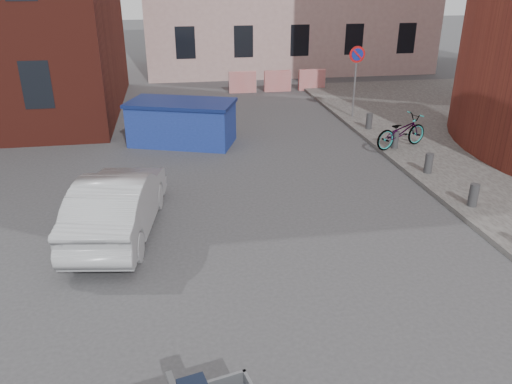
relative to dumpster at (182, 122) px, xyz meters
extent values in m
plane|color=#38383A|center=(0.59, -7.57, -0.71)|extent=(120.00, 120.00, 0.00)
cylinder|color=gray|center=(6.59, 1.93, 0.71)|extent=(0.07, 0.07, 2.60)
cylinder|color=red|center=(6.59, 1.91, 1.76)|extent=(0.60, 0.03, 0.60)
cylinder|color=navy|center=(6.59, 1.89, 1.76)|extent=(0.44, 0.03, 0.44)
cylinder|color=#3A3A3D|center=(6.59, -6.37, -0.32)|extent=(0.22, 0.22, 0.55)
cylinder|color=#3A3A3D|center=(6.59, -4.17, -0.32)|extent=(0.22, 0.22, 0.55)
cylinder|color=#3A3A3D|center=(6.59, -1.97, -0.32)|extent=(0.22, 0.22, 0.55)
cylinder|color=#3A3A3D|center=(6.59, 0.23, -0.32)|extent=(0.22, 0.22, 0.55)
cube|color=red|center=(3.09, 7.43, -0.21)|extent=(1.30, 0.18, 1.00)
cube|color=red|center=(4.79, 7.43, -0.21)|extent=(1.30, 0.18, 1.00)
cube|color=red|center=(6.49, 7.43, -0.21)|extent=(1.30, 0.18, 1.00)
cube|color=navy|center=(0.00, 0.00, -0.06)|extent=(3.63, 2.64, 1.31)
cube|color=navy|center=(0.00, 0.00, 0.65)|extent=(3.77, 2.78, 0.11)
imported|color=#ABAEB2|center=(-1.56, -6.09, -0.04)|extent=(2.02, 4.28, 1.35)
imported|color=black|center=(6.79, -1.92, -0.08)|extent=(2.08, 1.30, 1.03)
camera|label=1|loc=(-0.27, -16.09, 4.42)|focal=35.00mm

